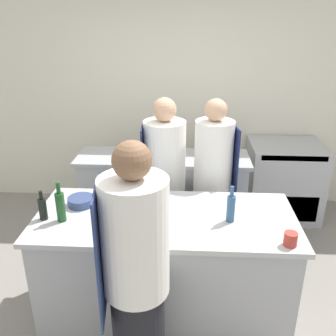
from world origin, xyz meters
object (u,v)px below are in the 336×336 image
Objects in this scene: oven_range at (283,180)px; cup at (290,239)px; bottle_wine at (231,208)px; chef_at_pass_far at (164,183)px; bowl_ceramic_blue at (112,197)px; chef_at_stove at (213,185)px; bottle_olive_oil at (43,208)px; bowl_mixing_large at (145,199)px; bowl_prep_small at (81,201)px; bottle_vinegar at (60,206)px; chef_at_prep_near at (136,280)px.

cup is (-0.47, -2.06, 0.50)m from oven_range.
chef_at_pass_far is at bearing 123.29° from bottle_wine.
chef_at_pass_far is 9.52× the size of bowl_ceramic_blue.
chef_at_stove reaches higher than chef_at_pass_far.
bottle_olive_oil is 1.33× the size of bowl_ceramic_blue.
bowl_prep_small is (-0.51, -0.04, -0.01)m from bowl_mixing_large.
bottle_vinegar is at bearing -63.70° from chef_at_stove.
bottle_vinegar is 1.63m from cup.
oven_range is at bearing 77.19° from cup.
bottle_olive_oil is (-0.78, 0.60, 0.13)m from chef_at_prep_near.
bowl_mixing_large is 1.15m from cup.
bottle_olive_oil is at bearing -67.23° from chef_at_stove.
cup reaches higher than bowl_mixing_large.
bowl_ceramic_blue is (0.31, 0.34, -0.10)m from bottle_vinegar.
oven_range is 2.17m from cup.
chef_at_pass_far reaches higher than oven_range.
bottle_olive_oil is at bearing -140.75° from oven_range.
bowl_mixing_large is (0.59, 0.29, -0.08)m from bottle_vinegar.
chef_at_prep_near is 1.53m from chef_at_stove.
bottle_vinegar is at bearing 172.02° from cup.
chef_at_pass_far is at bearing -10.37° from chef_at_prep_near.
bottle_wine is at bearing 2.08° from bottle_olive_oil.
chef_at_prep_near is 0.88m from bowl_mixing_large.
bottle_wine is 1.52× the size of bowl_mixing_large.
oven_range is 2.93m from bottle_olive_oil.
bottle_olive_oil is 0.56m from bowl_ceramic_blue.
bowl_mixing_large is 0.52m from bowl_prep_small.
chef_at_pass_far reaches higher than bottle_olive_oil.
chef_at_pass_far is 0.91m from bowl_prep_small.
bowl_ceramic_blue is at bearing 22.34° from bowl_prep_small.
bottle_olive_oil reaches higher than bowl_prep_small.
bowl_ceramic_blue is (0.45, 0.33, -0.06)m from bottle_olive_oil.
bottle_vinegar is at bearing 139.22° from chef_at_pass_far.
oven_range is 0.52× the size of chef_at_prep_near.
bowl_ceramic_blue is at bearing 36.17° from bottle_olive_oil.
oven_range is 0.55× the size of chef_at_pass_far.
chef_at_stove is at bearing -27.96° from chef_at_prep_near.
oven_range is 2.93× the size of bottle_vinegar.
chef_at_pass_far is at bearing -104.87° from chef_at_stove.
chef_at_pass_far is at bearing 45.82° from bowl_prep_small.
bottle_vinegar is at bearing -131.90° from bowl_ceramic_blue.
chef_at_stove is 0.82m from bottle_wine.
bowl_ceramic_blue is (-0.94, 0.28, -0.08)m from bottle_wine.
oven_range is 2.04m from bottle_wine.
chef_at_prep_near is 0.98m from bowl_ceramic_blue.
bottle_olive_oil is at bearing -177.92° from bottle_wine.
bottle_olive_oil is at bearing 44.88° from chef_at_prep_near.
bowl_prep_small is (-1.17, 0.18, -0.08)m from bottle_wine.
oven_range is at bearing 64.69° from bottle_wine.
chef_at_stove is at bearing 96.03° from bottle_wine.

